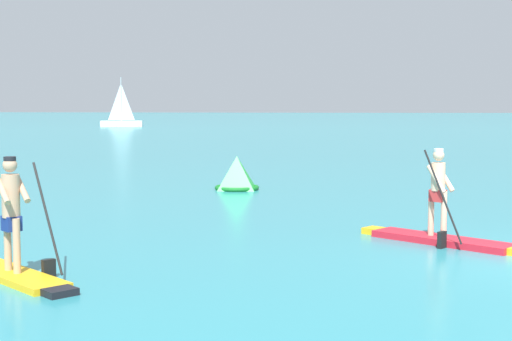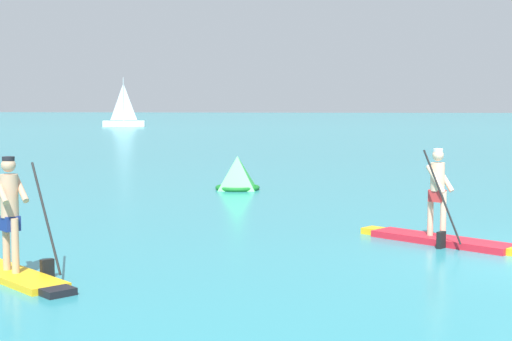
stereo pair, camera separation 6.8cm
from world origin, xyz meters
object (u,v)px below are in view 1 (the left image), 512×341
paddleboarder_near_left (13,250)px  race_marker_buoy (237,175)px  sailboat_left_horizon (121,120)px  paddleboarder_mid_center (442,226)px

paddleboarder_near_left → race_marker_buoy: paddleboarder_near_left is taller
paddleboarder_near_left → sailboat_left_horizon: (-21.40, 74.11, 0.31)m
paddleboarder_mid_center → sailboat_left_horizon: 75.81m
paddleboarder_near_left → paddleboarder_mid_center: bearing=68.6°
paddleboarder_mid_center → paddleboarder_near_left: bearing=-114.0°
race_marker_buoy → sailboat_left_horizon: size_ratio=0.28×
paddleboarder_near_left → paddleboarder_mid_center: (6.62, 3.67, -0.09)m
paddleboarder_mid_center → sailboat_left_horizon: (-28.02, 70.44, 0.40)m
paddleboarder_near_left → sailboat_left_horizon: 77.14m
paddleboarder_near_left → paddleboarder_mid_center: paddleboarder_near_left is taller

